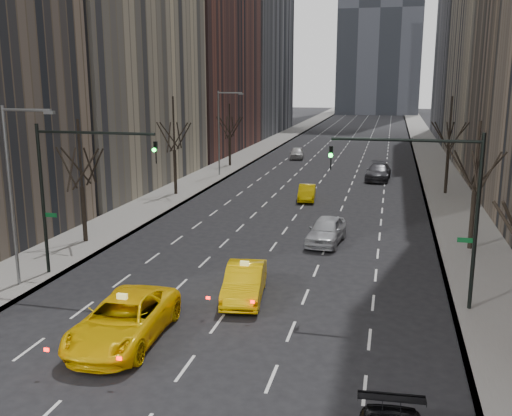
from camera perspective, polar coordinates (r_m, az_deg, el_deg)
The scene contains 17 objects.
sidewalk_left at distance 86.78m, azimuth 0.51°, elevation 5.96°, with size 4.50×320.00×0.15m, color slate.
sidewalk_right at distance 84.79m, azimuth 16.94°, elevation 5.25°, with size 4.50×320.00×0.15m, color slate.
tree_lw_b at distance 37.78m, azimuth -17.00°, elevation 2.06°, with size 3.36×3.50×7.82m.
tree_lw_c at distance 51.99m, azimuth -8.15°, elevation 5.65°, with size 3.36×3.50×8.74m.
tree_lw_d at distance 69.00m, azimuth -2.65°, elevation 7.10°, with size 3.36×3.50×7.36m.
tree_rw_b at distance 36.95m, azimuth 21.00°, elevation 1.54°, with size 3.36×3.50×7.82m.
tree_rw_c at distance 54.60m, azimuth 18.68°, elevation 5.44°, with size 3.36×3.50×8.74m.
traffic_mast_left at distance 30.94m, azimuth -18.13°, elevation 3.04°, with size 6.69×0.39×8.00m.
traffic_mast_right at distance 26.53m, azimuth 17.79°, elevation 1.53°, with size 6.69×0.39×8.00m.
streetlight_near at distance 30.25m, azimuth -22.91°, elevation 2.71°, with size 2.83×0.22×9.00m.
streetlight_far at distance 61.80m, azimuth -3.43°, elevation 8.34°, with size 2.83×0.22×9.00m.
taxi_suv at distance 23.99m, azimuth -13.10°, elevation -10.85°, with size 2.99×6.48×1.80m, color yellow.
taxi_sedan at distance 27.68m, azimuth -1.15°, elevation -7.41°, with size 1.76×5.05×1.66m, color #FFC305.
silver_sedan_ahead at distance 37.03m, azimuth 7.05°, elevation -2.24°, with size 2.00×4.98×1.70m, color #ACAFB5.
far_taxi at distance 50.01m, azimuth 5.11°, elevation 1.53°, with size 1.42×4.07×1.34m, color #D6B004.
far_suv_grey at distance 61.35m, azimuth 12.14°, elevation 3.56°, with size 2.40×5.89×1.71m, color #333339.
far_car_white at distance 76.46m, azimuth 4.11°, elevation 5.51°, with size 1.76×4.38×1.49m, color silver.
Camera 1 is at (6.96, -13.99, 10.39)m, focal length 40.00 mm.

